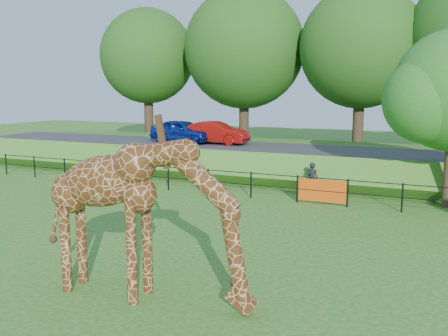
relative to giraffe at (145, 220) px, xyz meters
The scene contains 9 objects.
ground 3.43m from the giraffe, 123.62° to the left, with size 90.00×90.00×0.00m, color #2F6519.
giraffe is the anchor object (origin of this frame).
perimeter_fence 10.64m from the giraffe, 98.83° to the left, with size 28.07×0.10×1.10m, color black, non-canonical shape.
embankment 18.05m from the giraffe, 95.17° to the left, with size 40.00×9.00×1.30m, color #2F6519.
road 16.52m from the giraffe, 95.63° to the left, with size 40.00×5.00×0.12m, color #303033.
car_blue 18.68m from the giraffe, 116.56° to the left, with size 1.59×3.95×1.35m, color #132CA0.
car_red 18.02m from the giraffe, 110.52° to the left, with size 1.35×3.86×1.27m, color #B0100C.
visitor 11.94m from the giraffe, 87.06° to the left, with size 0.53×0.35×1.45m, color black.
bg_tree_line 25.03m from the giraffe, 89.37° to the left, with size 37.30×8.80×11.82m.
Camera 1 is at (7.41, -11.14, 4.55)m, focal length 40.00 mm.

